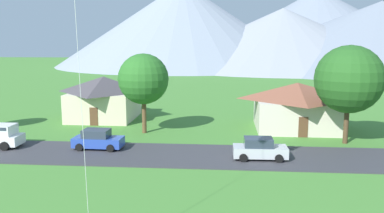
# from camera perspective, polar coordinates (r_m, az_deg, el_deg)

# --- Properties ---
(road_strip) EXTENTS (160.00, 6.77, 0.08)m
(road_strip) POSITION_cam_1_polar(r_m,az_deg,el_deg) (32.80, 0.16, -6.97)
(road_strip) COLOR #38383D
(road_strip) RESTS_ON ground
(mountain_far_east_ridge) EXTENTS (89.01, 89.01, 19.81)m
(mountain_far_east_ridge) POSITION_cam_1_polar(r_m,az_deg,el_deg) (142.92, 12.74, 9.57)
(mountain_far_east_ridge) COLOR #8E939E
(mountain_far_east_ridge) RESTS_ON ground
(mountain_west_ridge) EXTENTS (105.24, 105.24, 29.48)m
(mountain_west_ridge) POSITION_cam_1_polar(r_m,az_deg,el_deg) (174.75, 17.29, 10.93)
(mountain_west_ridge) COLOR gray
(mountain_west_ridge) RESTS_ON ground
(mountain_central_ridge) EXTENTS (89.42, 89.42, 29.19)m
(mountain_central_ridge) POSITION_cam_1_polar(r_m,az_deg,el_deg) (146.84, -1.31, 11.63)
(mountain_central_ridge) COLOR gray
(mountain_central_ridge) RESTS_ON ground
(mountain_east_ridge) EXTENTS (114.42, 114.42, 21.99)m
(mountain_east_ridge) POSITION_cam_1_polar(r_m,az_deg,el_deg) (152.19, 25.15, 9.31)
(mountain_east_ridge) COLOR gray
(mountain_east_ridge) RESTS_ON ground
(house_leftmost) EXTENTS (7.81, 8.39, 5.05)m
(house_leftmost) POSITION_cam_1_polar(r_m,az_deg,el_deg) (48.50, -12.42, 1.34)
(house_leftmost) COLOR beige
(house_leftmost) RESTS_ON ground
(house_left_center) EXTENTS (9.10, 8.34, 4.89)m
(house_left_center) POSITION_cam_1_polar(r_m,az_deg,el_deg) (43.50, 14.71, 0.21)
(house_left_center) COLOR beige
(house_left_center) RESTS_ON ground
(tree_near_left) EXTENTS (5.04, 5.04, 8.00)m
(tree_near_left) POSITION_cam_1_polar(r_m,az_deg,el_deg) (40.07, -6.93, 3.90)
(tree_near_left) COLOR brown
(tree_near_left) RESTS_ON ground
(tree_left_of_center) EXTENTS (6.06, 6.06, 8.89)m
(tree_left_of_center) POSITION_cam_1_polar(r_m,az_deg,el_deg) (38.24, 21.45, 3.62)
(tree_left_of_center) COLOR #4C3823
(tree_left_of_center) RESTS_ON ground
(parked_car_silver_mid_west) EXTENTS (4.24, 2.15, 1.68)m
(parked_car_silver_mid_west) POSITION_cam_1_polar(r_m,az_deg,el_deg) (32.02, 9.59, -5.98)
(parked_car_silver_mid_west) COLOR #B7BCC1
(parked_car_silver_mid_west) RESTS_ON road_strip
(parked_car_blue_mid_east) EXTENTS (4.26, 2.19, 1.68)m
(parked_car_blue_mid_east) POSITION_cam_1_polar(r_m,az_deg,el_deg) (35.37, -13.26, -4.61)
(parked_car_blue_mid_east) COLOR #2847A8
(parked_car_blue_mid_east) RESTS_ON road_strip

